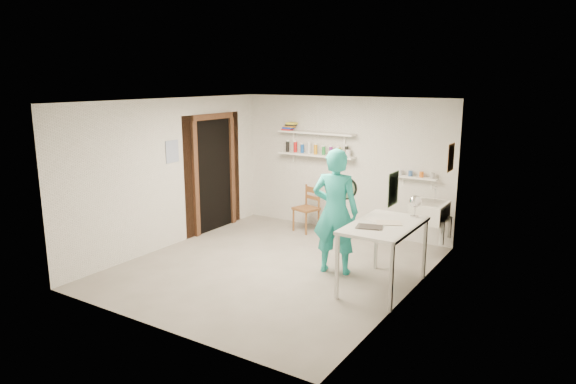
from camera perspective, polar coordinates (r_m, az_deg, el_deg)
The scene contains 27 objects.
floor at distance 7.61m, azimuth -1.63°, elevation -8.38°, with size 4.00×4.50×0.02m, color slate.
ceiling at distance 7.11m, azimuth -1.75°, elevation 10.16°, with size 4.00×4.50×0.02m, color silver.
wall_back at distance 9.19m, azimuth 6.22°, elevation 3.04°, with size 4.00×0.02×2.40m, color silver.
wall_front at distance 5.59m, azimuth -14.76°, elevation -3.49°, with size 4.00×0.02×2.40m, color silver.
wall_left at distance 8.53m, azimuth -12.97°, elevation 2.05°, with size 0.02×4.50×2.40m, color silver.
wall_right at distance 6.39m, azimuth 13.45°, elevation -1.43°, with size 0.02×4.50×2.40m, color silver.
doorway_recess at distance 9.31m, azimuth -8.25°, elevation 1.85°, with size 0.02×0.90×2.00m, color black.
corridor_box at distance 9.77m, azimuth -11.44°, elevation 2.53°, with size 1.40×1.50×2.10m, color brown.
door_lintel at distance 9.16m, azimuth -8.36°, elevation 8.30°, with size 0.06×1.05×0.10m, color brown.
door_jamb_near at distance 8.93m, azimuth -10.23°, elevation 1.33°, with size 0.06×0.10×2.00m, color brown.
door_jamb_far at distance 9.67m, azimuth -6.24°, elevation 2.31°, with size 0.06×0.10×2.00m, color brown.
shelf_lower at distance 9.28m, azimuth 3.11°, elevation 4.12°, with size 1.50×0.22×0.03m, color white.
shelf_upper at distance 9.23m, azimuth 3.13°, elevation 6.58°, with size 1.50×0.22×0.03m, color white.
ledge_shelf at distance 8.62m, azimuth 14.01°, elevation 1.57°, with size 0.70×0.14×0.03m, color white.
poster_left at distance 8.50m, azimuth -12.74°, elevation 4.42°, with size 0.01×0.28×0.36m, color #334C7F.
poster_right_a at distance 8.03m, azimuth 17.65°, elevation 3.67°, with size 0.01×0.34×0.42m, color #995933.
poster_right_b at distance 5.82m, azimuth 11.62°, elevation 0.35°, with size 0.01×0.30×0.38m, color #3F724C.
belfast_sink at distance 8.16m, azimuth 15.46°, elevation -2.15°, with size 0.48×0.60×0.30m, color white.
man at distance 7.17m, azimuth 5.28°, elevation -2.17°, with size 0.65×0.43×1.78m, color #23AFA8.
wall_clock at distance 7.27m, azimuth 6.46°, elevation 0.40°, with size 0.32×0.32×0.04m, color beige.
wooden_chair at distance 9.20m, azimuth 2.03°, elevation -1.86°, with size 0.39×0.37×0.84m, color brown.
work_table at distance 6.84m, azimuth 10.52°, elevation -7.04°, with size 0.79×1.31×0.88m, color silver.
desk_lamp at distance 7.06m, azimuth 13.96°, elevation -1.01°, with size 0.16×0.16×0.16m, color silver.
spray_cans at distance 9.27m, azimuth 3.11°, elevation 4.73°, with size 1.31×0.06×0.17m.
book_stack at distance 9.51m, azimuth 0.17°, elevation 7.28°, with size 0.26×0.14×0.14m.
ledge_pots at distance 8.61m, azimuth 14.03°, elevation 1.96°, with size 0.48×0.07×0.09m.
papers at distance 6.70m, azimuth 10.67°, elevation -3.44°, with size 0.30×0.22×0.02m.
Camera 1 is at (3.98, -5.89, 2.70)m, focal length 32.00 mm.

